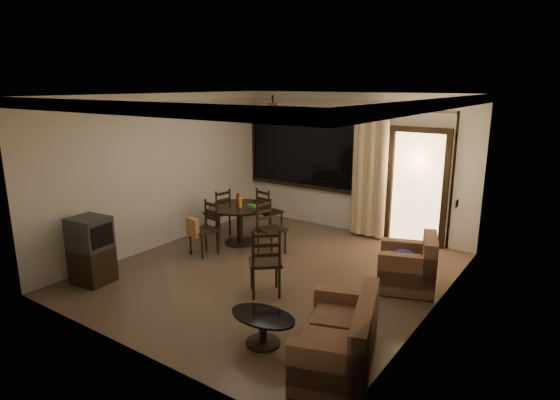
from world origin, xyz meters
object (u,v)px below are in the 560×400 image
Objects in this scene: armchair at (410,267)px; coffee_table at (263,325)px; dining_chair_north at (269,220)px; side_chair at (265,274)px; dining_chair_south at (204,238)px; tv_cabinet at (91,250)px; dining_chair_west at (218,221)px; dining_table at (240,214)px; dining_chair_east at (271,238)px; sofa at (342,341)px.

armchair reaches higher than coffee_table.
side_chair reaches higher than dining_chair_north.
dining_chair_south is 1.00× the size of dining_chair_north.
dining_chair_north is at bearing 69.75° from tv_cabinet.
dining_chair_south is at bearing 37.93° from dining_chair_west.
side_chair reaches higher than dining_table.
side_chair reaches higher than coffee_table.
side_chair reaches higher than armchair.
dining_chair_west is 4.20m from coffee_table.
tv_cabinet is 1.00× the size of side_chair.
side_chair is at bearing -138.00° from dining_chair_east.
dining_chair_east is at bearing 45.70° from dining_chair_south.
sofa is (2.63, -2.35, 0.02)m from dining_chair_east.
dining_chair_west is 1.12m from dining_chair_south.
dining_chair_south is at bearing 172.38° from armchair.
armchair is 1.22× the size of coffee_table.
dining_chair_east is at bearing 52.29° from tv_cabinet.
tv_cabinet reaches higher than dining_chair_north.
sofa is at bearing 66.73° from dining_chair_west.
dining_chair_north is 4.66m from sofa.
dining_chair_west is at bearing 82.67° from tv_cabinet.
dining_chair_north is at bearing 81.09° from dining_table.
dining_chair_west is 1.00× the size of dining_chair_east.
dining_table is at bearing 68.55° from tv_cabinet.
dining_chair_east is 1.13× the size of coffee_table.
dining_chair_east is 3.53m from sofa.
dining_chair_west is 1.00× the size of dining_chair_north.
tv_cabinet is at bearing -15.95° from side_chair.
dining_chair_north reaches higher than dining_table.
tv_cabinet reaches higher than armchair.
coffee_table is (1.67, -2.48, -0.04)m from dining_chair_east.
sofa is 1.98m from side_chair.
dining_chair_east is at bearing 124.03° from coffee_table.
sofa reaches higher than coffee_table.
armchair is (3.25, -0.92, 0.05)m from dining_chair_north.
dining_chair_east is at bearing -9.11° from dining_table.
dining_chair_west reaches higher than coffee_table.
tv_cabinet is at bearing 164.27° from sofa.
side_chair reaches higher than dining_chair_west.
dining_chair_west is 1.13× the size of coffee_table.
dining_chair_west is 4.06m from armchair.
dining_chair_south is at bearing 90.00° from dining_chair_north.
coffee_table is at bearing -5.75° from tv_cabinet.
dining_chair_west is 0.60× the size of sofa.
side_chair is (1.86, -0.67, -0.00)m from dining_chair_south.
dining_chair_west is 0.92× the size of tv_cabinet.
sofa is at bearing 144.69° from dining_chair_north.
sofa is 1.54× the size of side_chair.
coffee_table is at bearing 169.14° from sofa.
dining_chair_east is 0.93× the size of armchair.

